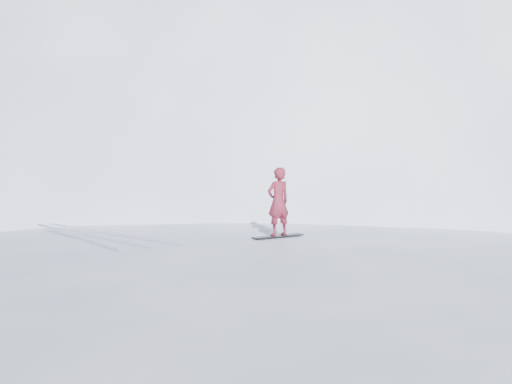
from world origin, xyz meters
TOP-DOWN VIEW (x-y plane):
  - ground at (0.00, 0.00)m, footprint 400.00×400.00m
  - near_ridge at (1.00, 3.00)m, footprint 36.00×28.00m
  - summit_peak at (22.00, 26.00)m, footprint 60.00×56.00m
  - peak_shoulder at (10.00, 20.00)m, footprint 28.00×24.00m
  - wind_bumps at (-0.56, 2.12)m, footprint 16.00×14.40m
  - snowboard at (2.05, 1.52)m, footprint 1.47×0.33m
  - snowboarder at (2.05, 1.52)m, footprint 0.65×0.44m
  - board_tracks at (-1.81, 4.77)m, footprint 2.02×5.99m

SIDE VIEW (x-z plane):
  - ground at x=0.00m, z-range 0.00..0.00m
  - near_ridge at x=1.00m, z-range -2.40..2.40m
  - summit_peak at x=22.00m, z-range -28.00..28.00m
  - peak_shoulder at x=10.00m, z-range -9.00..9.00m
  - wind_bumps at x=-0.56m, z-range -0.50..0.50m
  - snowboard at x=2.05m, z-range 2.40..2.42m
  - board_tracks at x=-1.81m, z-range 2.40..2.44m
  - snowboarder at x=2.05m, z-range 2.42..4.17m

